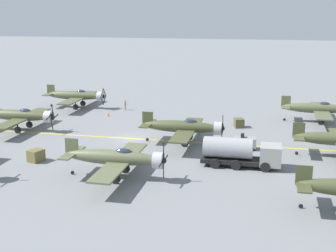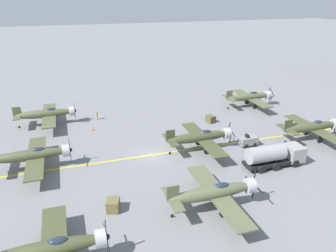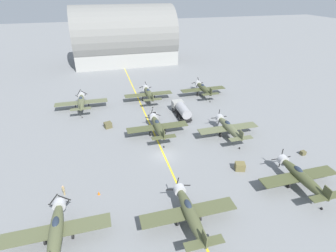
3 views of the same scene
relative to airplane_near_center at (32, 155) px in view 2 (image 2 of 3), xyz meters
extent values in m
plane|color=slate|center=(0.77, 15.43, -2.01)|extent=(400.00, 400.00, 0.00)
cube|color=yellow|center=(0.77, 15.43, -2.01)|extent=(0.30, 160.00, 0.01)
ellipsoid|color=#4C5233|center=(0.00, -0.41, 0.04)|extent=(1.50, 9.50, 1.42)
cylinder|color=#B7B7BC|center=(0.00, 4.04, 0.04)|extent=(1.58, 0.90, 1.58)
ellipsoid|color=#232D3D|center=(0.00, 0.73, 0.60)|extent=(0.80, 1.70, 0.76)
cube|color=#4C5233|center=(0.00, 0.35, -0.30)|extent=(12.00, 2.10, 0.16)
sphere|color=black|center=(0.00, 4.54, 0.04)|extent=(0.56, 0.56, 0.56)
cube|color=black|center=(0.20, 4.54, -0.81)|extent=(0.54, 0.06, 1.74)
cube|color=black|center=(0.85, 4.54, 0.24)|extent=(1.74, 0.06, 0.54)
cube|color=black|center=(-0.20, 4.54, 0.89)|extent=(0.54, 0.06, 1.74)
cube|color=black|center=(-0.85, 4.54, -0.16)|extent=(1.74, 0.06, 0.54)
cylinder|color=black|center=(-1.50, 0.35, -0.93)|extent=(0.14, 0.14, 1.26)
cylinder|color=black|center=(-1.50, 0.35, -1.56)|extent=(0.22, 0.90, 0.90)
cylinder|color=black|center=(1.50, 0.35, -0.93)|extent=(0.14, 0.14, 1.26)
cylinder|color=black|center=(1.50, 0.35, -1.56)|extent=(0.22, 0.90, 0.90)
ellipsoid|color=#464B2D|center=(17.66, 1.79, 0.04)|extent=(1.50, 9.50, 1.42)
cylinder|color=#B7B7BC|center=(17.66, 6.24, 0.04)|extent=(1.58, 0.90, 1.58)
ellipsoid|color=#232D3D|center=(17.66, 2.93, 0.60)|extent=(0.80, 1.70, 0.76)
cube|color=#464B2D|center=(17.66, 2.55, -0.30)|extent=(12.00, 2.10, 0.16)
sphere|color=black|center=(17.66, 6.74, 0.04)|extent=(0.56, 0.56, 0.56)
cube|color=black|center=(17.65, 6.74, 0.91)|extent=(0.16, 0.06, 1.75)
cube|color=black|center=(16.79, 6.74, 0.03)|extent=(1.75, 0.06, 0.16)
cube|color=black|center=(17.67, 6.74, -0.84)|extent=(0.16, 0.06, 1.75)
cube|color=black|center=(18.54, 6.74, 0.05)|extent=(1.75, 0.06, 0.16)
cylinder|color=black|center=(16.16, 2.55, -0.93)|extent=(0.14, 0.14, 1.26)
cylinder|color=black|center=(16.16, 2.55, -1.56)|extent=(0.22, 0.90, 0.90)
ellipsoid|color=#5C6143|center=(14.43, 17.74, 0.04)|extent=(1.50, 9.50, 1.42)
cylinder|color=#B7B7BC|center=(14.43, 22.19, 0.04)|extent=(1.57, 0.90, 1.58)
ellipsoid|color=#232D3D|center=(14.43, 18.88, 0.60)|extent=(0.80, 1.70, 0.76)
cube|color=#5C6143|center=(14.43, 18.50, -0.30)|extent=(12.00, 2.10, 0.16)
cube|color=#5C6143|center=(14.43, 13.65, 0.19)|extent=(4.40, 1.10, 0.12)
cube|color=#5C6143|center=(14.43, 13.65, 0.84)|extent=(0.14, 1.30, 1.60)
sphere|color=black|center=(14.43, 22.69, 0.04)|extent=(0.56, 0.56, 0.56)
cube|color=black|center=(13.56, 22.69, -0.01)|extent=(1.75, 0.06, 0.23)
cube|color=black|center=(14.48, 22.69, -0.84)|extent=(0.23, 0.06, 1.75)
cube|color=black|center=(15.31, 22.69, 0.08)|extent=(1.75, 0.06, 0.23)
cube|color=black|center=(14.39, 22.69, 0.91)|extent=(0.23, 0.06, 1.75)
cylinder|color=black|center=(12.93, 18.50, -0.93)|extent=(0.14, 0.14, 1.26)
cylinder|color=black|center=(12.93, 18.50, -1.56)|extent=(0.22, 0.90, 0.90)
cylinder|color=black|center=(15.93, 18.50, -0.93)|extent=(0.14, 0.14, 1.26)
cylinder|color=black|center=(15.93, 18.50, -1.56)|extent=(0.22, 0.90, 0.90)
cylinder|color=black|center=(14.43, 13.59, -1.83)|extent=(0.12, 0.36, 0.36)
ellipsoid|color=#535839|center=(-15.29, 1.00, 0.04)|extent=(1.50, 9.50, 1.42)
cylinder|color=#B7B7BC|center=(-15.29, 5.45, 0.04)|extent=(1.58, 0.90, 1.58)
ellipsoid|color=#232D3D|center=(-15.29, 2.14, 0.60)|extent=(0.80, 1.70, 0.76)
cube|color=#535839|center=(-15.29, 1.76, -0.30)|extent=(12.00, 2.10, 0.16)
cube|color=#535839|center=(-15.29, -3.09, 0.19)|extent=(4.40, 1.10, 0.12)
cube|color=#535839|center=(-15.29, -3.09, 0.84)|extent=(0.14, 1.30, 1.60)
sphere|color=black|center=(-15.29, 5.95, 0.04)|extent=(0.56, 0.56, 0.56)
cube|color=black|center=(-14.73, 5.95, -0.64)|extent=(1.22, 0.06, 1.44)
cube|color=black|center=(-14.62, 5.95, 0.60)|extent=(1.44, 0.06, 1.22)
cube|color=black|center=(-15.85, 5.95, 0.71)|extent=(1.22, 0.06, 1.44)
cube|color=black|center=(-15.96, 5.95, -0.52)|extent=(1.44, 0.06, 1.22)
cylinder|color=black|center=(-16.79, 1.76, -0.93)|extent=(0.14, 0.14, 1.26)
cylinder|color=black|center=(-16.79, 1.76, -1.56)|extent=(0.22, 0.90, 0.90)
cylinder|color=black|center=(-13.79, 1.76, -0.93)|extent=(0.14, 0.14, 1.26)
cylinder|color=black|center=(-13.79, 1.76, -1.56)|extent=(0.22, 0.90, 0.90)
cylinder|color=black|center=(-15.29, -3.15, -1.83)|extent=(0.12, 0.36, 0.36)
ellipsoid|color=#474C2D|center=(1.35, 21.80, 0.04)|extent=(1.50, 9.50, 1.42)
cylinder|color=#B7B7BC|center=(1.35, 26.25, 0.04)|extent=(1.58, 0.90, 1.58)
ellipsoid|color=#232D3D|center=(1.35, 22.94, 0.60)|extent=(0.80, 1.70, 0.76)
cube|color=#474C2D|center=(1.35, 22.56, -0.30)|extent=(12.00, 2.10, 0.16)
cube|color=#474C2D|center=(1.35, 17.71, 0.19)|extent=(4.40, 1.10, 0.12)
cube|color=#474C2D|center=(1.35, 17.71, 0.84)|extent=(0.14, 1.30, 1.60)
sphere|color=black|center=(1.35, 26.75, 0.04)|extent=(0.56, 0.56, 0.56)
cube|color=black|center=(0.54, 26.75, -0.28)|extent=(1.68, 0.06, 0.76)
cube|color=black|center=(1.67, 26.75, -0.78)|extent=(0.76, 0.06, 1.68)
cube|color=black|center=(2.17, 26.75, 0.35)|extent=(1.68, 0.06, 0.76)
cube|color=black|center=(1.04, 26.75, 0.85)|extent=(0.76, 0.06, 1.68)
cylinder|color=black|center=(-0.15, 22.56, -0.93)|extent=(0.14, 0.14, 1.26)
cylinder|color=black|center=(-0.15, 22.56, -1.56)|extent=(0.22, 0.90, 0.90)
cylinder|color=black|center=(2.85, 22.56, -0.93)|extent=(0.14, 0.14, 1.26)
cylinder|color=black|center=(2.85, 22.56, -1.56)|extent=(0.22, 0.90, 0.90)
cylinder|color=black|center=(1.35, 17.65, -1.83)|extent=(0.12, 0.36, 0.36)
ellipsoid|color=#585D3E|center=(-13.20, 38.35, 0.04)|extent=(1.50, 9.50, 1.42)
cylinder|color=#B7B7BC|center=(-13.20, 42.80, 0.04)|extent=(1.57, 0.90, 1.58)
ellipsoid|color=#232D3D|center=(-13.20, 39.49, 0.60)|extent=(0.80, 1.70, 0.76)
cube|color=#585D3E|center=(-13.20, 39.11, -0.30)|extent=(12.00, 2.10, 0.16)
cube|color=#585D3E|center=(-13.20, 34.26, 0.19)|extent=(4.40, 1.10, 0.12)
cube|color=#585D3E|center=(-13.20, 34.26, 0.84)|extent=(0.14, 1.30, 1.60)
sphere|color=black|center=(-13.20, 43.30, 0.04)|extent=(0.56, 0.56, 0.56)
cube|color=black|center=(-12.49, 43.30, 0.55)|extent=(1.50, 0.06, 1.13)
cube|color=black|center=(-13.71, 43.30, 0.75)|extent=(1.13, 0.06, 1.50)
cube|color=black|center=(-13.91, 43.30, -0.47)|extent=(1.50, 0.06, 1.13)
cube|color=black|center=(-12.69, 43.30, -0.67)|extent=(1.13, 0.06, 1.50)
cylinder|color=black|center=(-14.70, 39.11, -0.93)|extent=(0.14, 0.14, 1.26)
cylinder|color=black|center=(-14.70, 39.11, -1.56)|extent=(0.22, 0.90, 0.90)
cylinder|color=black|center=(-11.70, 39.11, -0.93)|extent=(0.14, 0.14, 1.26)
cylinder|color=black|center=(-11.70, 39.11, -1.56)|extent=(0.22, 0.90, 0.90)
cylinder|color=black|center=(-13.20, 34.20, -1.83)|extent=(0.12, 0.36, 0.36)
ellipsoid|color=#4A4F31|center=(3.16, 39.33, 0.04)|extent=(1.50, 9.50, 1.42)
cylinder|color=#B7B7BC|center=(3.16, 43.78, 0.04)|extent=(1.58, 0.90, 1.58)
ellipsoid|color=#232D3D|center=(3.16, 40.47, 0.60)|extent=(0.80, 1.70, 0.76)
cube|color=#4A4F31|center=(3.16, 40.09, -0.30)|extent=(12.00, 2.10, 0.16)
cube|color=#4A4F31|center=(3.16, 35.24, 0.19)|extent=(4.40, 1.10, 0.12)
cube|color=#4A4F31|center=(3.16, 35.24, 0.84)|extent=(0.14, 1.30, 1.60)
cube|color=black|center=(2.84, 44.28, -0.78)|extent=(0.76, 0.06, 1.68)
cube|color=black|center=(2.34, 44.28, 0.35)|extent=(1.68, 0.06, 0.76)
cylinder|color=black|center=(1.66, 40.09, -0.93)|extent=(0.14, 0.14, 1.26)
cylinder|color=black|center=(1.66, 40.09, -1.56)|extent=(0.22, 0.90, 0.90)
cylinder|color=black|center=(4.66, 40.09, -0.93)|extent=(0.14, 0.14, 1.26)
cylinder|color=black|center=(4.66, 40.09, -1.56)|extent=(0.22, 0.90, 0.90)
cylinder|color=black|center=(3.16, 35.18, -1.83)|extent=(0.12, 0.36, 0.36)
cube|color=black|center=(8.50, 29.39, -1.39)|extent=(2.25, 8.00, 0.40)
cube|color=#999993|center=(8.50, 32.35, -0.59)|extent=(2.50, 2.08, 2.00)
cylinder|color=#9E9EA3|center=(8.50, 28.07, -0.09)|extent=(2.10, 4.96, 2.10)
cylinder|color=black|center=(7.31, 31.87, -1.51)|extent=(0.30, 1.00, 1.00)
cylinder|color=black|center=(9.69, 31.87, -1.51)|extent=(0.30, 1.00, 1.00)
cylinder|color=black|center=(7.31, 28.99, -1.51)|extent=(0.30, 1.00, 1.00)
cylinder|color=black|center=(9.69, 28.99, -1.51)|extent=(0.30, 1.00, 1.00)
cylinder|color=black|center=(7.31, 26.91, -1.51)|extent=(0.30, 1.00, 1.00)
cylinder|color=black|center=(9.69, 26.91, -1.51)|extent=(0.30, 1.00, 1.00)
cube|color=gray|center=(2.18, 29.41, -1.21)|extent=(1.40, 2.60, 1.10)
cube|color=black|center=(2.18, 29.15, -0.44)|extent=(0.70, 0.36, 0.44)
cylinder|color=black|center=(1.49, 30.12, -1.71)|extent=(0.20, 0.60, 0.60)
cylinder|color=black|center=(2.86, 30.12, -1.71)|extent=(0.20, 0.60, 0.60)
cylinder|color=black|center=(1.49, 28.69, -1.71)|extent=(0.20, 0.60, 0.60)
cylinder|color=black|center=(2.86, 28.69, -1.71)|extent=(0.20, 0.60, 0.60)
cylinder|color=tan|center=(-15.27, 9.57, -1.62)|extent=(0.25, 0.25, 0.79)
cylinder|color=tan|center=(-15.27, 9.57, -0.89)|extent=(0.36, 0.36, 0.66)
sphere|color=tan|center=(-15.27, 9.57, -0.46)|extent=(0.21, 0.21, 0.21)
cube|color=brown|center=(11.46, 8.17, -1.38)|extent=(1.82, 1.66, 1.26)
cube|color=brown|center=(-7.91, 28.06, -1.41)|extent=(1.74, 1.58, 1.21)
cone|color=orange|center=(-10.60, 8.35, -1.74)|extent=(0.36, 0.36, 0.55)
camera|label=1|loc=(54.39, 31.92, 13.63)|focal=50.00mm
camera|label=2|loc=(39.81, 4.97, 18.93)|focal=35.00mm
camera|label=3|loc=(-8.57, -21.26, 24.19)|focal=28.00mm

